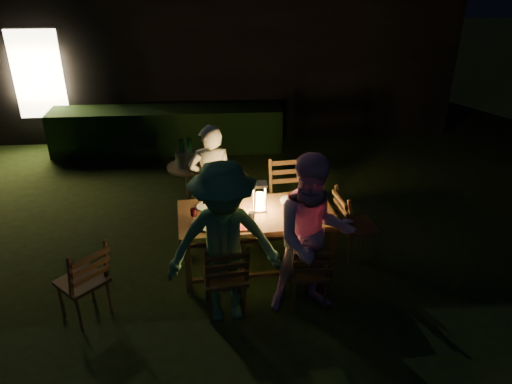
{
  "coord_description": "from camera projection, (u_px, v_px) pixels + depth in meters",
  "views": [
    {
      "loc": [
        0.5,
        -5.08,
        3.57
      ],
      "look_at": [
        0.88,
        0.16,
        0.88
      ],
      "focal_mm": 35.0,
      "sensor_mm": 36.0,
      "label": 1
    }
  ],
  "objects": [
    {
      "name": "lantern",
      "position": [
        260.0,
        198.0,
        5.72
      ],
      "size": [
        0.16,
        0.16,
        0.35
      ],
      "color": "white",
      "rests_on": "dining_table"
    },
    {
      "name": "napkin_right",
      "position": [
        309.0,
        221.0,
        5.55
      ],
      "size": [
        0.18,
        0.14,
        0.01
      ],
      "primitive_type": "cube",
      "color": "red",
      "rests_on": "dining_table"
    },
    {
      "name": "chair_far_right",
      "position": [
        288.0,
        210.0,
        6.7
      ],
      "size": [
        0.5,
        0.53,
        1.01
      ],
      "rotation": [
        0.0,
        0.0,
        3.25
      ],
      "color": "#4D2D19",
      "rests_on": "ground"
    },
    {
      "name": "bottle_table",
      "position": [
        234.0,
        204.0,
        5.65
      ],
      "size": [
        0.07,
        0.07,
        0.28
      ],
      "primitive_type": "cylinder",
      "color": "#0F471E",
      "rests_on": "dining_table"
    },
    {
      "name": "plate_far_left",
      "position": [
        207.0,
        207.0,
        5.86
      ],
      "size": [
        0.25,
        0.25,
        0.01
      ],
      "primitive_type": "cylinder",
      "color": "white",
      "rests_on": "dining_table"
    },
    {
      "name": "chair_end",
      "position": [
        355.0,
        237.0,
        6.12
      ],
      "size": [
        0.52,
        0.49,
        0.97
      ],
      "rotation": [
        0.0,
        0.0,
        -1.42
      ],
      "color": "#4D2D19",
      "rests_on": "ground"
    },
    {
      "name": "wineglass_d",
      "position": [
        305.0,
        195.0,
        5.95
      ],
      "size": [
        0.06,
        0.06,
        0.18
      ],
      "primitive_type": null,
      "color": "#59070F",
      "rests_on": "dining_table"
    },
    {
      "name": "chair_near_right",
      "position": [
        309.0,
        283.0,
        5.35
      ],
      "size": [
        0.42,
        0.45,
        0.89
      ],
      "rotation": [
        0.0,
        0.0,
        -0.05
      ],
      "color": "#4D2D19",
      "rests_on": "ground"
    },
    {
      "name": "napkin_left",
      "position": [
        247.0,
        227.0,
        5.44
      ],
      "size": [
        0.18,
        0.14,
        0.01
      ],
      "primitive_type": "cube",
      "color": "red",
      "rests_on": "dining_table"
    },
    {
      "name": "wineglass_c",
      "position": [
        287.0,
        216.0,
        5.5
      ],
      "size": [
        0.06,
        0.06,
        0.18
      ],
      "primitive_type": null,
      "color": "#59070F",
      "rests_on": "dining_table"
    },
    {
      "name": "phone",
      "position": [
        204.0,
        230.0,
        5.39
      ],
      "size": [
        0.14,
        0.07,
        0.01
      ],
      "primitive_type": "cube",
      "color": "black",
      "rests_on": "dining_table"
    },
    {
      "name": "person_house_side",
      "position": [
        212.0,
        182.0,
        6.39
      ],
      "size": [
        0.59,
        0.42,
        1.55
      ],
      "primitive_type": "imported",
      "rotation": [
        0.0,
        0.0,
        3.23
      ],
      "color": "beige",
      "rests_on": "ground"
    },
    {
      "name": "chair_near_left",
      "position": [
        225.0,
        289.0,
        5.21
      ],
      "size": [
        0.5,
        0.53,
        0.98
      ],
      "rotation": [
        0.0,
        0.0,
        0.14
      ],
      "color": "#4D2D19",
      "rests_on": "ground"
    },
    {
      "name": "side_table",
      "position": [
        187.0,
        171.0,
        6.99
      ],
      "size": [
        0.54,
        0.54,
        0.73
      ],
      "color": "olive",
      "rests_on": "ground"
    },
    {
      "name": "person_opp_right",
      "position": [
        313.0,
        237.0,
        5.02
      ],
      "size": [
        0.91,
        0.74,
        1.77
      ],
      "primitive_type": "imported",
      "rotation": [
        0.0,
        0.0,
        0.09
      ],
      "color": "#E69EC7",
      "rests_on": "ground"
    },
    {
      "name": "plate_near_left",
      "position": [
        210.0,
        226.0,
        5.47
      ],
      "size": [
        0.25,
        0.25,
        0.01
      ],
      "primitive_type": "cylinder",
      "color": "white",
      "rests_on": "dining_table"
    },
    {
      "name": "dining_table",
      "position": [
        256.0,
        218.0,
        5.78
      ],
      "size": [
        1.86,
        1.04,
        0.74
      ],
      "rotation": [
        0.0,
        0.0,
        0.09
      ],
      "color": "#4D2D19",
      "rests_on": "ground"
    },
    {
      "name": "person_opp_left",
      "position": [
        224.0,
        245.0,
        4.9
      ],
      "size": [
        1.19,
        0.75,
        1.76
      ],
      "primitive_type": "imported",
      "rotation": [
        0.0,
        0.0,
        0.09
      ],
      "color": "#397348",
      "rests_on": "ground"
    },
    {
      "name": "chair_far_left",
      "position": [
        213.0,
        217.0,
        6.57
      ],
      "size": [
        0.47,
        0.5,
        0.94
      ],
      "rotation": [
        0.0,
        0.0,
        3.28
      ],
      "color": "#4D2D19",
      "rests_on": "ground"
    },
    {
      "name": "chair_spare",
      "position": [
        85.0,
        294.0,
        5.14
      ],
      "size": [
        0.64,
        0.64,
        0.98
      ],
      "rotation": [
        0.0,
        0.0,
        0.79
      ],
      "color": "#4D2D19",
      "rests_on": "ground"
    },
    {
      "name": "plate_near_right",
      "position": [
        299.0,
        218.0,
        5.61
      ],
      "size": [
        0.25,
        0.25,
        0.01
      ],
      "primitive_type": "cylinder",
      "color": "white",
      "rests_on": "dining_table"
    },
    {
      "name": "garden_envelope",
      "position": [
        196.0,
        40.0,
        10.85
      ],
      "size": [
        40.0,
        40.0,
        3.2
      ],
      "color": "black",
      "rests_on": "ground"
    },
    {
      "name": "bottle_bucket_a",
      "position": [
        182.0,
        156.0,
        6.84
      ],
      "size": [
        0.07,
        0.07,
        0.32
      ],
      "primitive_type": "cylinder",
      "color": "#0F471E",
      "rests_on": "side_table"
    },
    {
      "name": "wineglass_b",
      "position": [
        194.0,
        216.0,
        5.5
      ],
      "size": [
        0.06,
        0.06,
        0.18
      ],
      "primitive_type": null,
      "color": "#59070F",
      "rests_on": "dining_table"
    },
    {
      "name": "ice_bucket",
      "position": [
        186.0,
        158.0,
        6.9
      ],
      "size": [
        0.3,
        0.3,
        0.22
      ],
      "primitive_type": "cylinder",
      "color": "#A5A8AD",
      "rests_on": "side_table"
    },
    {
      "name": "plate_far_right",
      "position": [
        290.0,
        200.0,
        6.0
      ],
      "size": [
        0.25,
        0.25,
        0.01
      ],
      "primitive_type": "cylinder",
      "color": "white",
      "rests_on": "dining_table"
    },
    {
      "name": "wineglass_e",
      "position": [
        252.0,
        220.0,
        5.43
      ],
      "size": [
        0.06,
        0.06,
        0.18
      ],
      "primitive_type": null,
      "color": "silver",
      "rests_on": "dining_table"
    },
    {
      "name": "wineglass_a",
      "position": [
        228.0,
        197.0,
        5.91
      ],
      "size": [
        0.06,
        0.06,
        0.18
      ],
      "primitive_type": null,
      "color": "#59070F",
      "rests_on": "dining_table"
    },
    {
      "name": "bottle_bucket_b",
      "position": [
        190.0,
        154.0,
        6.92
      ],
      "size": [
        0.07,
        0.07,
        0.32
      ],
      "primitive_type": "cylinder",
      "color": "#0F471E",
      "rests_on": "side_table"
    }
  ]
}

